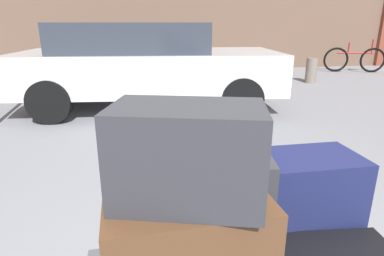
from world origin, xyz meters
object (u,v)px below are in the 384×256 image
(suitcase_charcoal_center, at_px, (224,228))
(duffel_bag_charcoal_topmost_pile, at_px, (188,155))
(bollard_kerb_near, at_px, (256,72))
(bicycle_leaning, at_px, (354,59))
(suitcase_navy_stacked_top, at_px, (304,219))
(bollard_kerb_mid, at_px, (311,71))
(parked_car, at_px, (146,64))

(suitcase_charcoal_center, xyz_separation_m, duffel_bag_charcoal_topmost_pile, (-0.20, -0.32, 0.46))
(bollard_kerb_near, bearing_deg, bicycle_leaning, 21.64)
(suitcase_navy_stacked_top, relative_size, suitcase_charcoal_center, 0.93)
(suitcase_charcoal_center, height_order, bollard_kerb_mid, suitcase_charcoal_center)
(parked_car, distance_m, bollard_kerb_near, 3.22)
(bicycle_leaning, bearing_deg, bollard_kerb_near, -158.36)
(suitcase_charcoal_center, height_order, parked_car, parked_car)
(parked_car, height_order, bollard_kerb_mid, parked_car)
(bicycle_leaning, bearing_deg, suitcase_charcoal_center, -129.33)
(bollard_kerb_near, bearing_deg, bollard_kerb_mid, 0.00)
(bicycle_leaning, bearing_deg, parked_car, -153.54)
(suitcase_charcoal_center, bearing_deg, bollard_kerb_near, 77.74)
(bollard_kerb_near, relative_size, bollard_kerb_mid, 1.00)
(parked_car, xyz_separation_m, bicycle_leaning, (6.37, 3.17, -0.39))
(suitcase_navy_stacked_top, distance_m, suitcase_charcoal_center, 0.36)
(parked_car, height_order, bicycle_leaning, parked_car)
(bollard_kerb_near, height_order, bollard_kerb_mid, same)
(suitcase_charcoal_center, distance_m, bicycle_leaning, 9.99)
(bollard_kerb_mid, bearing_deg, parked_car, -157.45)
(bicycle_leaning, bearing_deg, bollard_kerb_mid, -147.04)
(suitcase_charcoal_center, xyz_separation_m, bollard_kerb_mid, (4.08, 6.27, -0.35))
(parked_car, height_order, bollard_kerb_near, parked_car)
(suitcase_navy_stacked_top, distance_m, bicycle_leaning, 9.75)
(bicycle_leaning, distance_m, bollard_kerb_near, 3.96)
(duffel_bag_charcoal_topmost_pile, height_order, bicycle_leaning, duffel_bag_charcoal_topmost_pile)
(duffel_bag_charcoal_topmost_pile, xyz_separation_m, bollard_kerb_near, (2.85, 6.59, -0.81))
(suitcase_navy_stacked_top, distance_m, duffel_bag_charcoal_topmost_pile, 0.81)
(bollard_kerb_mid, bearing_deg, suitcase_charcoal_center, -123.06)
(suitcase_navy_stacked_top, xyz_separation_m, duffel_bag_charcoal_topmost_pile, (-0.56, -0.35, 0.48))
(suitcase_navy_stacked_top, bearing_deg, bicycle_leaning, 53.07)
(bollard_kerb_near, distance_m, bollard_kerb_mid, 1.43)
(duffel_bag_charcoal_topmost_pile, xyz_separation_m, bollard_kerb_mid, (4.28, 6.59, -0.81))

